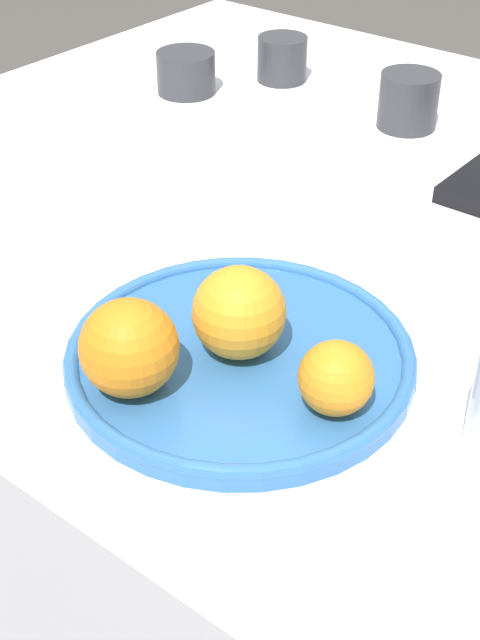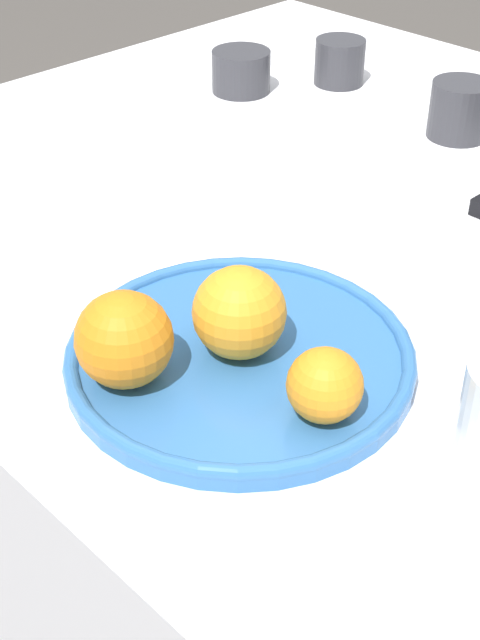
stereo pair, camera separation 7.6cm
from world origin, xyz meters
TOP-DOWN VIEW (x-y plane):
  - ground_plane at (0.00, 0.00)m, footprint 12.00×12.00m
  - table at (0.00, 0.00)m, footprint 1.25×1.09m
  - fruit_platter at (0.13, -0.33)m, footprint 0.31×0.31m
  - orange_0 at (0.12, -0.32)m, footprint 0.08×0.08m
  - orange_1 at (0.23, -0.34)m, footprint 0.06×0.06m
  - orange_2 at (0.09, -0.42)m, footprint 0.08×0.08m
  - cup_0 at (-0.35, 0.14)m, footprint 0.09×0.09m
  - cup_1 at (-0.27, 0.27)m, footprint 0.08×0.08m
  - cup_2 at (-0.03, 0.23)m, footprint 0.08×0.08m

SIDE VIEW (x-z plane):
  - ground_plane at x=0.00m, z-range 0.00..0.00m
  - table at x=0.00m, z-range 0.00..0.73m
  - fruit_platter at x=0.13m, z-range 0.73..0.75m
  - cup_0 at x=-0.35m, z-range 0.73..0.79m
  - cup_1 at x=-0.27m, z-range 0.73..0.79m
  - cup_2 at x=-0.03m, z-range 0.73..0.80m
  - orange_1 at x=0.23m, z-range 0.74..0.80m
  - orange_0 at x=0.12m, z-range 0.74..0.82m
  - orange_2 at x=0.09m, z-range 0.74..0.82m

